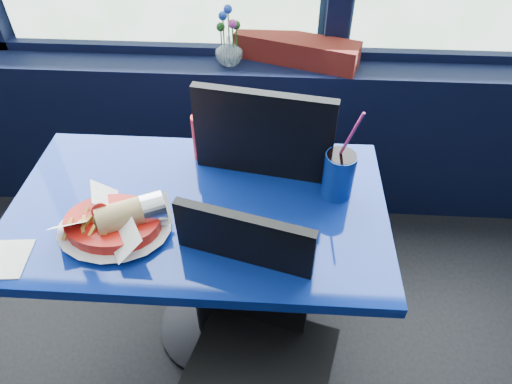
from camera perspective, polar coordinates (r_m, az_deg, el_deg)
name	(u,v)px	position (r m, az deg, el deg)	size (l,w,h in m)	color
window_sill	(172,131)	(2.40, -10.43, 7.49)	(5.00, 0.26, 0.80)	black
near_table	(203,242)	(1.60, -6.68, -6.21)	(1.20, 0.70, 0.75)	black
chair_near_front	(253,334)	(1.43, -0.44, -17.37)	(0.51, 0.51, 0.92)	black
chair_near_back	(258,176)	(1.77, 0.27, 1.98)	(0.55, 0.56, 1.06)	black
planter_box	(296,50)	(2.12, 5.07, 17.32)	(0.55, 0.14, 0.11)	maroon
flower_vase	(229,47)	(2.08, -3.40, 17.60)	(0.16, 0.16, 0.25)	silver
food_basket	(115,222)	(1.41, -17.20, -3.60)	(0.31, 0.29, 0.11)	red
ketchup_bottle	(201,134)	(1.59, -6.94, 7.21)	(0.06, 0.06, 0.22)	red
soda_cup	(339,174)	(1.46, 10.32, 2.24)	(0.10, 0.10, 0.34)	navy
napkin	(3,259)	(1.49, -29.08, -7.35)	(0.14, 0.14, 0.00)	white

